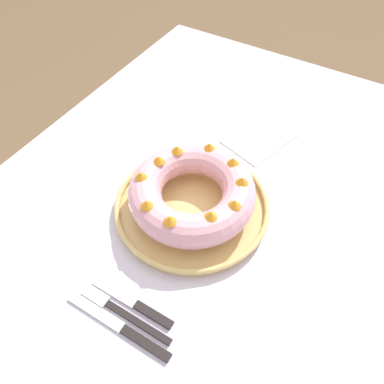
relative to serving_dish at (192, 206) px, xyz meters
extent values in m
plane|color=brown|center=(0.02, -0.03, -0.76)|extent=(8.00, 8.00, 0.00)
cube|color=silver|center=(0.02, -0.03, -0.03)|extent=(1.35, 1.01, 0.03)
cylinder|color=brown|center=(0.63, 0.40, -0.40)|extent=(0.06, 0.06, 0.72)
cylinder|color=tan|center=(0.00, 0.00, -0.01)|extent=(0.32, 0.32, 0.01)
torus|color=tan|center=(0.00, 0.00, 0.01)|extent=(0.34, 0.34, 0.01)
torus|color=#E09EAD|center=(0.00, 0.00, 0.05)|extent=(0.27, 0.27, 0.07)
cone|color=orange|center=(0.05, -0.09, 0.09)|extent=(0.04, 0.04, 0.02)
cone|color=orange|center=(0.09, -0.05, 0.09)|extent=(0.04, 0.04, 0.02)
cone|color=orange|center=(0.10, 0.02, 0.09)|extent=(0.03, 0.03, 0.02)
cone|color=orange|center=(0.06, 0.07, 0.09)|extent=(0.04, 0.04, 0.02)
cone|color=orange|center=(0.01, 0.09, 0.09)|extent=(0.04, 0.04, 0.02)
cone|color=orange|center=(-0.04, 0.09, 0.09)|extent=(0.03, 0.03, 0.02)
cone|color=orange|center=(-0.10, 0.04, 0.09)|extent=(0.04, 0.04, 0.02)
cone|color=orange|center=(-0.11, -0.02, 0.09)|extent=(0.04, 0.04, 0.02)
cone|color=orange|center=(-0.06, -0.08, 0.09)|extent=(0.04, 0.04, 0.02)
cone|color=orange|center=(-0.01, -0.10, 0.09)|extent=(0.04, 0.04, 0.02)
cube|color=black|center=(-0.27, -0.05, -0.01)|extent=(0.01, 0.14, 0.01)
cube|color=silver|center=(-0.27, 0.05, -0.01)|extent=(0.02, 0.05, 0.01)
cube|color=black|center=(-0.29, -0.08, -0.01)|extent=(0.02, 0.10, 0.01)
cube|color=silver|center=(-0.29, 0.03, -0.01)|extent=(0.02, 0.12, 0.00)
cube|color=black|center=(-0.24, -0.06, -0.01)|extent=(0.02, 0.08, 0.01)
cube|color=silver|center=(-0.24, 0.03, -0.01)|extent=(0.02, 0.10, 0.00)
cube|color=white|center=(0.29, -0.03, -0.01)|extent=(0.21, 0.17, 0.00)
camera|label=1|loc=(-0.43, -0.25, 0.65)|focal=35.00mm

